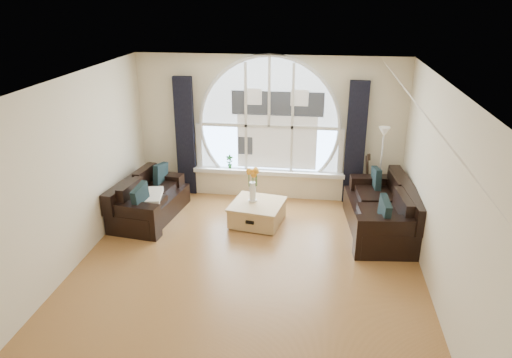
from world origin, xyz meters
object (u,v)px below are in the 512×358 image
at_px(vase_flowers, 253,180).
at_px(potted_plant, 230,162).
at_px(coffee_chest, 257,212).
at_px(sofa_right, 381,210).
at_px(sofa_left, 149,196).
at_px(floor_lamp, 380,171).
at_px(guitar, 366,179).

distance_m(vase_flowers, potted_plant, 1.27).
height_order(coffee_chest, vase_flowers, vase_flowers).
bearing_deg(coffee_chest, sofa_right, 8.77).
distance_m(sofa_left, potted_plant, 1.73).
bearing_deg(potted_plant, floor_lamp, -9.54).
bearing_deg(sofa_right, coffee_chest, 173.02).
height_order(sofa_right, coffee_chest, sofa_right).
bearing_deg(sofa_right, floor_lamp, 82.71).
bearing_deg(vase_flowers, coffee_chest, -35.18).
bearing_deg(floor_lamp, sofa_left, -169.63).
height_order(sofa_left, floor_lamp, floor_lamp).
bearing_deg(floor_lamp, coffee_chest, -161.41).
height_order(coffee_chest, guitar, guitar).
bearing_deg(guitar, coffee_chest, -172.85).
bearing_deg(sofa_left, vase_flowers, 10.81).
relative_size(vase_flowers, potted_plant, 2.64).
xyz_separation_m(sofa_left, vase_flowers, (1.82, 0.09, 0.37)).
distance_m(sofa_right, coffee_chest, 2.08).
height_order(vase_flowers, guitar, vase_flowers).
relative_size(sofa_right, potted_plant, 7.25).
height_order(sofa_right, floor_lamp, floor_lamp).
xyz_separation_m(sofa_right, coffee_chest, (-2.07, 0.04, -0.19)).
distance_m(sofa_right, guitar, 1.03).
xyz_separation_m(sofa_left, sofa_right, (3.98, -0.01, 0.00)).
bearing_deg(potted_plant, sofa_right, -23.57).
xyz_separation_m(floor_lamp, guitar, (-0.20, 0.27, -0.27)).
xyz_separation_m(vase_flowers, floor_lamp, (2.18, 0.64, 0.03)).
height_order(floor_lamp, potted_plant, floor_lamp).
xyz_separation_m(guitar, potted_plant, (-2.58, 0.20, 0.15)).
height_order(sofa_right, vase_flowers, vase_flowers).
relative_size(vase_flowers, floor_lamp, 0.44).
height_order(sofa_left, vase_flowers, vase_flowers).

